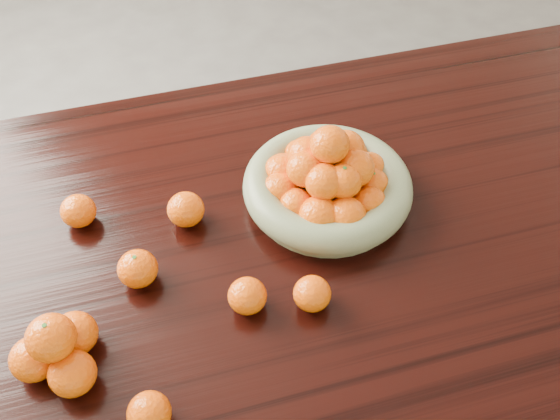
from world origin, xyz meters
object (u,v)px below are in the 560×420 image
object	(u,v)px
orange_pyramid	(58,351)
loose_orange_0	(138,269)
dining_table	(274,257)
fruit_bowl	(327,181)

from	to	relation	value
orange_pyramid	loose_orange_0	bearing A→B (deg)	44.50
dining_table	loose_orange_0	bearing A→B (deg)	-169.93
dining_table	fruit_bowl	xyz separation A→B (m)	(0.13, 0.05, 0.14)
dining_table	fruit_bowl	bearing A→B (deg)	21.73
dining_table	orange_pyramid	size ratio (longest dim) A/B	13.23
dining_table	orange_pyramid	xyz separation A→B (m)	(-0.41, -0.19, 0.14)
fruit_bowl	loose_orange_0	xyz separation A→B (m)	(-0.40, -0.10, -0.02)
dining_table	orange_pyramid	distance (m)	0.48
fruit_bowl	dining_table	bearing A→B (deg)	-158.27
loose_orange_0	orange_pyramid	bearing A→B (deg)	-135.50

